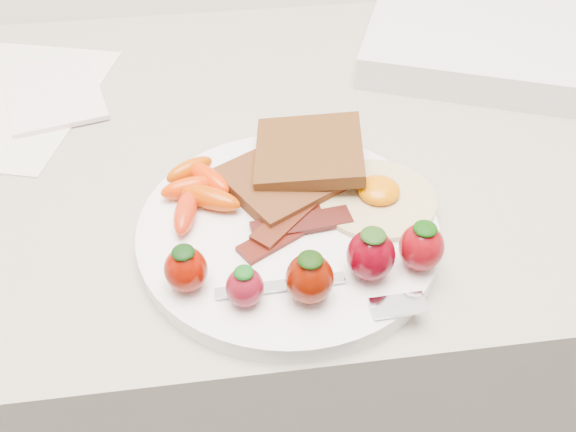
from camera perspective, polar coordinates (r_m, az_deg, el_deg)
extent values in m
cube|color=gray|center=(1.04, -1.40, -13.18)|extent=(2.00, 0.60, 0.90)
cylinder|color=white|center=(0.58, 0.00, -1.36)|extent=(0.27, 0.27, 0.02)
cube|color=black|center=(0.61, -0.61, 3.18)|extent=(0.13, 0.13, 0.01)
cube|color=#4D2913|center=(0.62, 1.89, 5.76)|extent=(0.12, 0.12, 0.02)
cylinder|color=beige|center=(0.60, 7.89, 1.53)|extent=(0.14, 0.14, 0.01)
ellipsoid|color=#D66D00|center=(0.60, 8.08, 2.28)|extent=(0.05, 0.05, 0.02)
cube|color=black|center=(0.56, -0.29, -1.53)|extent=(0.09, 0.07, 0.00)
cube|color=black|center=(0.57, 1.21, -0.66)|extent=(0.09, 0.03, 0.00)
cube|color=#350507|center=(0.57, 0.27, 0.10)|extent=(0.08, 0.08, 0.00)
ellipsoid|color=#DF3602|center=(0.60, -8.85, 2.49)|extent=(0.05, 0.03, 0.02)
ellipsoid|color=#BC3B00|center=(0.59, -7.09, 1.64)|extent=(0.07, 0.05, 0.02)
ellipsoid|color=red|center=(0.58, -9.10, 0.34)|extent=(0.03, 0.06, 0.02)
ellipsoid|color=red|center=(0.61, -7.14, 3.38)|extent=(0.05, 0.06, 0.02)
ellipsoid|color=#BB4600|center=(0.62, -8.74, 4.08)|extent=(0.05, 0.04, 0.02)
ellipsoid|color=#750A00|center=(0.52, -9.06, -4.72)|extent=(0.04, 0.04, 0.04)
ellipsoid|color=black|center=(0.50, -9.31, -3.19)|extent=(0.02, 0.02, 0.01)
ellipsoid|color=maroon|center=(0.50, -3.86, -6.34)|extent=(0.03, 0.03, 0.03)
ellipsoid|color=#0E4D11|center=(0.49, -3.95, -5.03)|extent=(0.02, 0.02, 0.01)
ellipsoid|color=#580C00|center=(0.50, 1.93, -5.59)|extent=(0.04, 0.04, 0.04)
ellipsoid|color=black|center=(0.48, 1.99, -3.89)|extent=(0.02, 0.02, 0.01)
ellipsoid|color=#5A000B|center=(0.52, 7.36, -3.48)|extent=(0.04, 0.04, 0.04)
ellipsoid|color=#1A3F10|center=(0.50, 7.59, -1.72)|extent=(0.02, 0.02, 0.01)
ellipsoid|color=maroon|center=(0.53, 11.78, -2.72)|extent=(0.04, 0.04, 0.04)
ellipsoid|color=#093805|center=(0.52, 12.11, -1.10)|extent=(0.02, 0.02, 0.01)
cube|color=silver|center=(0.52, -0.67, -6.20)|extent=(0.11, 0.01, 0.00)
cube|color=silver|center=(0.51, 9.81, -7.83)|extent=(0.04, 0.02, 0.00)
cube|color=white|center=(0.83, -23.67, 9.37)|extent=(0.25, 0.30, 0.00)
cube|color=white|center=(0.81, -20.09, 10.32)|extent=(0.14, 0.17, 0.01)
cube|color=silver|center=(0.87, 17.00, 14.51)|extent=(0.35, 0.32, 0.04)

